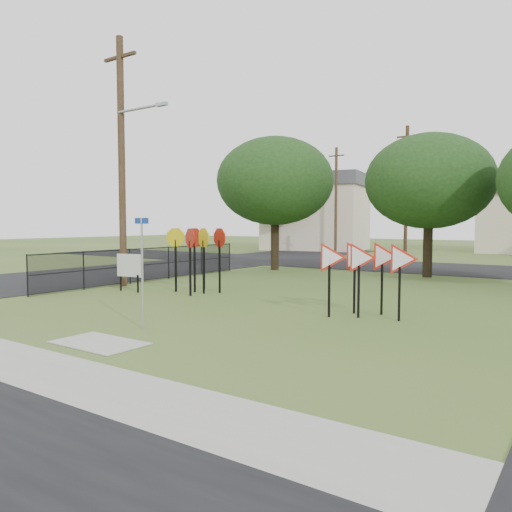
{
  "coord_description": "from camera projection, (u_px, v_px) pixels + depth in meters",
  "views": [
    {
      "loc": [
        8.75,
        -9.15,
        2.58
      ],
      "look_at": [
        0.35,
        3.0,
        1.6
      ],
      "focal_mm": 35.0,
      "sensor_mm": 36.0,
      "label": 1
    }
  ],
  "objects": [
    {
      "name": "house_left",
      "position": [
        316.0,
        212.0,
        48.25
      ],
      "size": [
        10.58,
        8.88,
        7.2
      ],
      "color": "beige",
      "rests_on": "ground"
    },
    {
      "name": "yield_sign_cluster",
      "position": [
        365.0,
        260.0,
        13.63
      ],
      "size": [
        2.64,
        1.41,
        2.1
      ],
      "color": "black",
      "rests_on": "ground"
    },
    {
      "name": "info_board",
      "position": [
        129.0,
        267.0,
        18.67
      ],
      "size": [
        1.13,
        0.17,
        1.42
      ],
      "color": "black",
      "rests_on": "ground"
    },
    {
      "name": "far_pole_a",
      "position": [
        406.0,
        193.0,
        33.17
      ],
      "size": [
        1.4,
        0.24,
        9.0
      ],
      "color": "#4B3622",
      "rests_on": "ground"
    },
    {
      "name": "street_name_sign",
      "position": [
        142.0,
        265.0,
        12.08
      ],
      "size": [
        0.55,
        0.11,
        2.7
      ],
      "color": "#9A9DA2",
      "rests_on": "ground"
    },
    {
      "name": "street_left",
      "position": [
        145.0,
        269.0,
        27.66
      ],
      "size": [
        8.0,
        50.0,
        0.02
      ],
      "primitive_type": "cube",
      "color": "black",
      "rests_on": "ground"
    },
    {
      "name": "stop_sign_cluster",
      "position": [
        198.0,
        244.0,
        18.41
      ],
      "size": [
        2.26,
        2.09,
        2.42
      ],
      "color": "black",
      "rests_on": "ground"
    },
    {
      "name": "utility_pole_main",
      "position": [
        123.0,
        158.0,
        20.1
      ],
      "size": [
        3.55,
        0.33,
        10.0
      ],
      "color": "#4B3622",
      "rests_on": "ground"
    },
    {
      "name": "tree_near_mid",
      "position": [
        429.0,
        181.0,
        23.52
      ],
      "size": [
        6.0,
        6.0,
        6.8
      ],
      "color": "black",
      "rests_on": "ground"
    },
    {
      "name": "tree_far_left",
      "position": [
        277.0,
        195.0,
        46.01
      ],
      "size": [
        6.8,
        6.8,
        7.73
      ],
      "color": "black",
      "rests_on": "ground"
    },
    {
      "name": "curb_pad",
      "position": [
        99.0,
        343.0,
        10.68
      ],
      "size": [
        2.0,
        1.2,
        0.02
      ],
      "primitive_type": "cube",
      "color": "#989790",
      "rests_on": "ground"
    },
    {
      "name": "far_pole_c",
      "position": [
        336.0,
        199.0,
        42.64
      ],
      "size": [
        1.4,
        0.24,
        9.0
      ],
      "color": "#4B3622",
      "rests_on": "ground"
    },
    {
      "name": "ground",
      "position": [
        178.0,
        325.0,
        12.65
      ],
      "size": [
        140.0,
        140.0,
        0.0
      ],
      "primitive_type": "plane",
      "color": "#3F5B22"
    },
    {
      "name": "tree_near_left",
      "position": [
        275.0,
        181.0,
        27.22
      ],
      "size": [
        6.4,
        6.4,
        7.27
      ],
      "color": "black",
      "rests_on": "ground"
    },
    {
      "name": "sidewalk",
      "position": [
        19.0,
        362.0,
        9.2
      ],
      "size": [
        30.0,
        1.6,
        0.02
      ],
      "primitive_type": "cube",
      "color": "#989790",
      "rests_on": "ground"
    },
    {
      "name": "fence_run",
      "position": [
        150.0,
        264.0,
        22.04
      ],
      "size": [
        0.05,
        11.55,
        1.5
      ],
      "color": "black",
      "rests_on": "ground"
    },
    {
      "name": "street_far",
      "position": [
        417.0,
        267.0,
        29.06
      ],
      "size": [
        60.0,
        8.0,
        0.02
      ],
      "primitive_type": "cube",
      "color": "black",
      "rests_on": "ground"
    }
  ]
}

